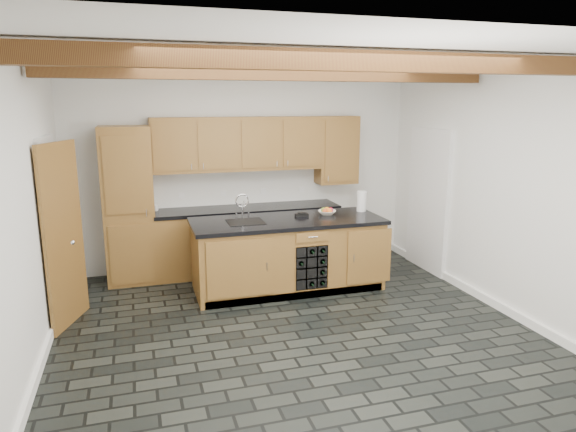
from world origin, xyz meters
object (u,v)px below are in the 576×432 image
(island, at_px, (288,254))
(paper_towel, at_px, (362,201))
(fruit_bowl, at_px, (327,213))
(kitchen_scale, at_px, (302,215))

(island, bearing_deg, paper_towel, 10.09)
(fruit_bowl, xyz_separation_m, paper_towel, (0.53, 0.07, 0.11))
(fruit_bowl, bearing_deg, island, -167.92)
(fruit_bowl, distance_m, paper_towel, 0.55)
(kitchen_scale, relative_size, paper_towel, 0.62)
(paper_towel, bearing_deg, island, -169.91)
(kitchen_scale, bearing_deg, island, -148.58)
(paper_towel, bearing_deg, kitchen_scale, -175.14)
(kitchen_scale, xyz_separation_m, fruit_bowl, (0.36, 0.00, 0.00))
(island, distance_m, fruit_bowl, 0.77)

